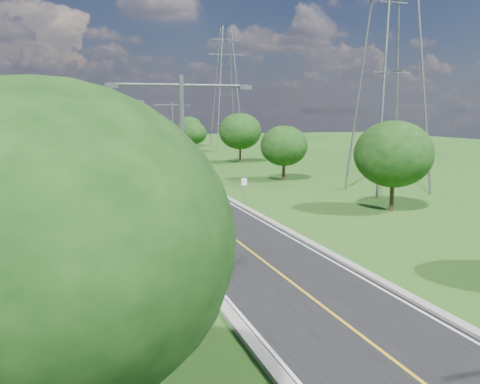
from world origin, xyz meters
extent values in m
plane|color=#1B4914|center=(0.00, 60.00, 0.00)|extent=(260.00, 260.00, 0.00)
cube|color=black|center=(0.00, 66.00, 0.03)|extent=(8.00, 150.00, 0.06)
cube|color=gray|center=(-4.25, 66.00, 0.11)|extent=(0.50, 150.00, 0.22)
cube|color=gray|center=(4.25, 66.00, 0.11)|extent=(0.50, 150.00, 0.22)
cylinder|color=slate|center=(5.20, 38.00, 1.20)|extent=(0.08, 0.08, 2.40)
cube|color=white|center=(5.20, 37.97, 2.00)|extent=(0.55, 0.04, 0.70)
cube|color=gray|center=(-10.00, 140.00, 1.00)|extent=(1.20, 3.00, 2.00)
cube|color=gray|center=(10.00, 140.00, 1.00)|extent=(1.20, 3.00, 2.00)
cube|color=gray|center=(0.00, 140.00, 2.60)|extent=(30.00, 3.00, 1.20)
cylinder|color=slate|center=(-6.00, 12.00, 5.00)|extent=(0.22, 0.22, 10.00)
cylinder|color=slate|center=(-7.40, 12.00, 9.60)|extent=(2.80, 0.12, 0.12)
cylinder|color=slate|center=(-4.60, 12.00, 9.60)|extent=(2.80, 0.12, 0.12)
cube|color=slate|center=(-8.70, 12.00, 9.55)|extent=(0.50, 0.25, 0.18)
cube|color=slate|center=(-3.30, 12.00, 9.55)|extent=(0.50, 0.25, 0.18)
cylinder|color=slate|center=(-6.00, 45.00, 5.00)|extent=(0.22, 0.22, 10.00)
cylinder|color=slate|center=(-7.40, 45.00, 9.60)|extent=(2.80, 0.12, 0.12)
cylinder|color=slate|center=(-4.60, 45.00, 9.60)|extent=(2.80, 0.12, 0.12)
cube|color=slate|center=(-8.70, 45.00, 9.55)|extent=(0.50, 0.25, 0.18)
cube|color=slate|center=(-3.30, 45.00, 9.55)|extent=(0.50, 0.25, 0.18)
cylinder|color=slate|center=(6.00, 78.00, 5.00)|extent=(0.22, 0.22, 10.00)
cylinder|color=slate|center=(4.60, 78.00, 9.60)|extent=(2.80, 0.12, 0.12)
cylinder|color=slate|center=(7.40, 78.00, 9.60)|extent=(2.80, 0.12, 0.12)
cube|color=slate|center=(3.30, 78.00, 9.55)|extent=(0.50, 0.25, 0.18)
cube|color=slate|center=(8.70, 78.00, 9.55)|extent=(0.50, 0.25, 0.18)
cube|color=slate|center=(26.00, 115.00, 21.84)|extent=(9.00, 0.25, 0.25)
cube|color=slate|center=(26.00, 115.00, 25.20)|extent=(7.00, 0.25, 0.25)
cylinder|color=black|center=(-15.00, 50.00, 1.62)|extent=(0.36, 0.36, 3.24)
ellipsoid|color=black|center=(-15.00, 50.00, 5.58)|extent=(7.56, 7.56, 6.43)
cylinder|color=black|center=(-17.00, 74.00, 1.44)|extent=(0.36, 0.36, 2.88)
ellipsoid|color=black|center=(-17.00, 74.00, 4.96)|extent=(6.72, 6.72, 5.71)
cylinder|color=black|center=(-14.50, 98.00, 1.26)|extent=(0.36, 0.36, 2.52)
ellipsoid|color=black|center=(-14.50, 98.00, 4.34)|extent=(5.88, 5.88, 5.00)
ellipsoid|color=black|center=(-11.00, 2.00, 5.89)|extent=(7.98, 7.98, 6.78)
cylinder|color=black|center=(16.00, 30.00, 1.44)|extent=(0.36, 0.36, 2.88)
ellipsoid|color=black|center=(16.00, 30.00, 4.96)|extent=(6.72, 6.72, 5.71)
cylinder|color=black|center=(15.00, 52.00, 1.26)|extent=(0.36, 0.36, 2.52)
ellipsoid|color=black|center=(15.00, 52.00, 4.34)|extent=(5.88, 5.88, 5.00)
cylinder|color=black|center=(17.00, 76.00, 1.53)|extent=(0.36, 0.36, 3.06)
ellipsoid|color=black|center=(17.00, 76.00, 5.27)|extent=(7.14, 7.14, 6.07)
cylinder|color=black|center=(14.50, 100.00, 1.17)|extent=(0.36, 0.36, 2.34)
ellipsoid|color=black|center=(14.50, 100.00, 4.03)|extent=(5.46, 5.46, 4.64)
cylinder|color=black|center=(18.00, 120.00, 1.35)|extent=(0.36, 0.36, 2.70)
ellipsoid|color=black|center=(18.00, 120.00, 4.65)|extent=(6.30, 6.30, 5.36)
imported|color=white|center=(0.86, 59.46, 1.62)|extent=(3.32, 11.32, 3.11)
imported|color=silver|center=(-2.58, 49.31, 1.62)|extent=(3.20, 11.35, 3.13)
camera|label=1|loc=(-10.36, -9.31, 8.57)|focal=40.00mm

